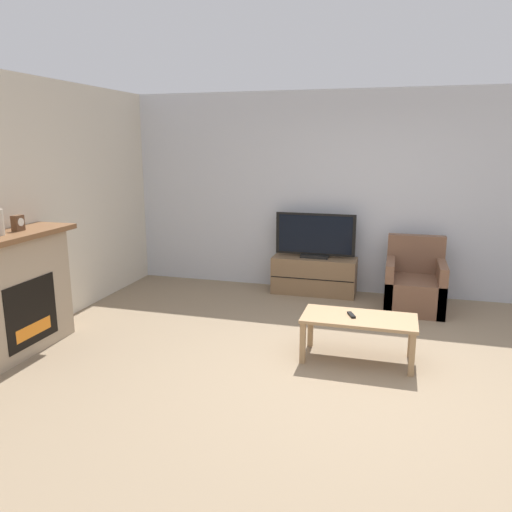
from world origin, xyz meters
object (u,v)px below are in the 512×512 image
at_px(remote, 351,315).
at_px(coffee_table, 359,323).
at_px(mantel_clock, 18,223).
at_px(tv, 315,237).
at_px(armchair, 414,286).
at_px(fireplace, 13,293).
at_px(tv_stand, 314,275).

bearing_deg(remote, coffee_table, -29.15).
height_order(mantel_clock, tv, mantel_clock).
xyz_separation_m(mantel_clock, remote, (3.12, 0.62, -0.83)).
bearing_deg(remote, mantel_clock, 168.46).
height_order(tv, armchair, tv).
bearing_deg(coffee_table, tv, 110.42).
bearing_deg(remote, fireplace, 170.75).
distance_m(fireplace, mantel_clock, 0.68).
height_order(fireplace, armchair, fireplace).
xyz_separation_m(tv_stand, tv, (0.00, -0.00, 0.53)).
height_order(mantel_clock, remote, mantel_clock).
xyz_separation_m(fireplace, coffee_table, (3.21, 0.74, -0.23)).
bearing_deg(tv, coffee_table, -69.58).
distance_m(fireplace, coffee_table, 3.30).
bearing_deg(remote, tv_stand, 86.02).
height_order(fireplace, remote, fireplace).
xyz_separation_m(fireplace, remote, (3.14, 0.75, -0.17)).
relative_size(fireplace, coffee_table, 1.28).
bearing_deg(mantel_clock, tv, 47.13).
distance_m(armchair, coffee_table, 1.81).
xyz_separation_m(mantel_clock, tv, (2.44, 2.63, -0.49)).
distance_m(armchair, remote, 1.83).
distance_m(tv_stand, remote, 2.14).
bearing_deg(coffee_table, fireplace, -166.98).
bearing_deg(coffee_table, mantel_clock, -169.24).
bearing_deg(fireplace, coffee_table, 13.02).
xyz_separation_m(fireplace, armchair, (3.76, 2.47, -0.32)).
height_order(tv_stand, coffee_table, tv_stand).
bearing_deg(coffee_table, armchair, 72.47).
bearing_deg(fireplace, tv_stand, 48.38).
height_order(tv, coffee_table, tv).
xyz_separation_m(coffee_table, remote, (-0.07, 0.01, 0.07)).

